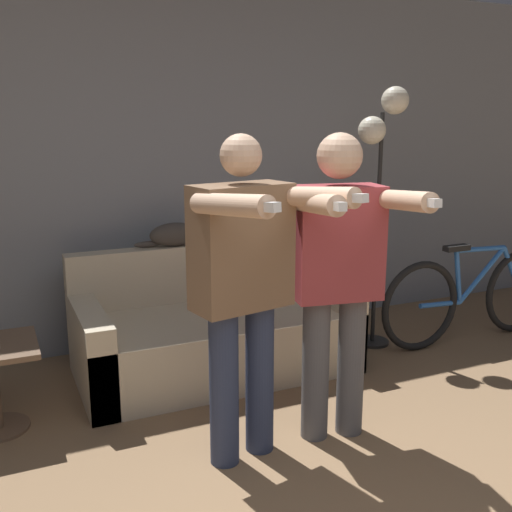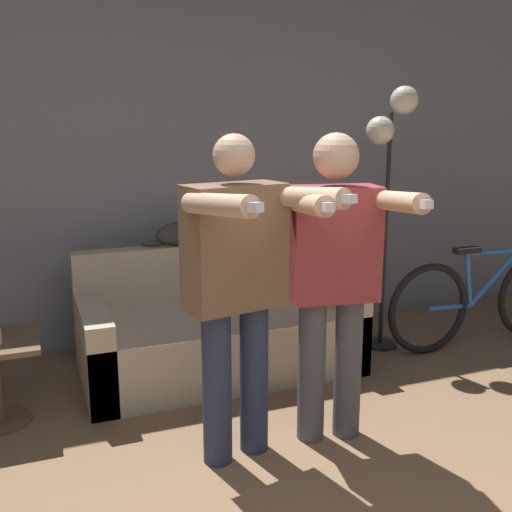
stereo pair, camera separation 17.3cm
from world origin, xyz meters
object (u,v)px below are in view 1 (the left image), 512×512
Objects in this scene: couch at (214,332)px; cat at (176,234)px; person_right at (338,268)px; floor_lamp at (382,145)px; bicycle at (472,296)px; person_left at (244,279)px.

cat is (-0.14, 0.33, 0.61)m from couch.
floor_lamp is (0.97, 1.03, 0.55)m from person_right.
person_left is at bearing -160.16° from bicycle.
cat is 0.29× the size of bicycle.
person_left is at bearing -145.19° from floor_lamp.
bicycle is (1.66, 0.78, -0.56)m from person_right.
cat is (0.09, 1.40, -0.04)m from person_left.
person_left is 0.50m from person_right.
couch is 1.28m from person_right.
person_right is at bearing -133.46° from floor_lamp.
person_left is at bearing -170.06° from person_right.
bicycle is (1.93, -0.29, 0.09)m from couch.
bicycle is at bearing -8.42° from couch.
cat reaches higher than bicycle.
bicycle is at bearing 8.86° from person_left.
floor_lamp is (1.24, -0.04, 1.20)m from couch.
floor_lamp is 1.15× the size of bicycle.
person_right is 1.46m from cat.
bicycle is (2.17, 0.78, -0.56)m from person_left.
couch is 1.27m from person_left.
couch is 0.95× the size of floor_lamp.
person_right is at bearing -154.82° from bicycle.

